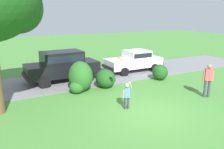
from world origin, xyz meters
name	(u,v)px	position (x,y,z in m)	size (l,w,h in m)	color
ground_plane	(149,113)	(0.00, 0.00, 0.00)	(80.00, 80.00, 0.00)	#478438
driveway_strip	(90,77)	(0.00, 6.54, 0.01)	(28.00, 4.40, 0.02)	slate
shrub_near_tree	(80,78)	(-1.60, 4.15, 0.78)	(1.40, 1.52, 1.68)	#286023
shrub_centre_left	(105,79)	(-0.07, 4.12, 0.51)	(1.12, 1.30, 1.08)	#1E511C
shrub_centre	(160,72)	(3.77, 3.83, 0.51)	(0.96, 1.07, 1.01)	#1E511C
parked_sedan	(134,60)	(3.62, 6.62, 0.85)	(4.41, 2.12, 1.56)	white
parked_suv	(62,65)	(-1.88, 6.57, 1.08)	(4.74, 2.19, 1.92)	black
child_thrower	(127,94)	(-0.64, 0.84, 0.72)	(0.48, 0.24, 1.29)	#383842
frisbee	(120,59)	(-0.42, 1.83, 2.12)	(0.30, 0.27, 0.24)	orange
adult_onlooker	(208,79)	(3.78, 0.16, 0.98)	(0.46, 0.38, 1.74)	#3F3F4C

